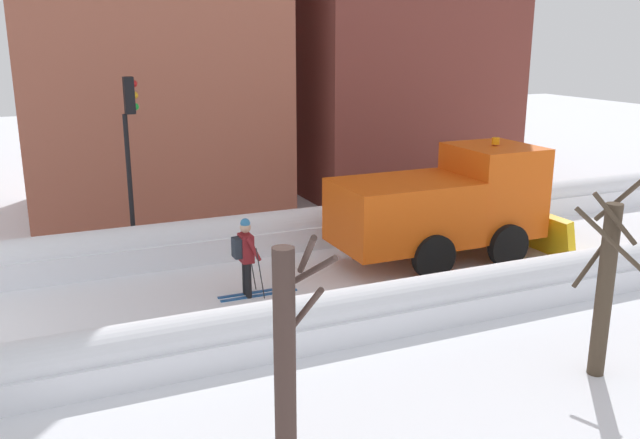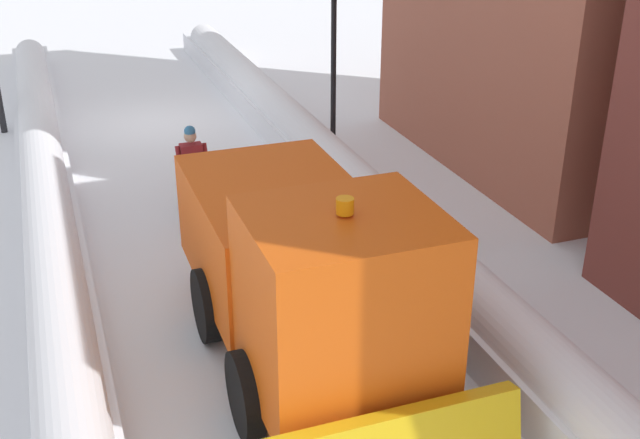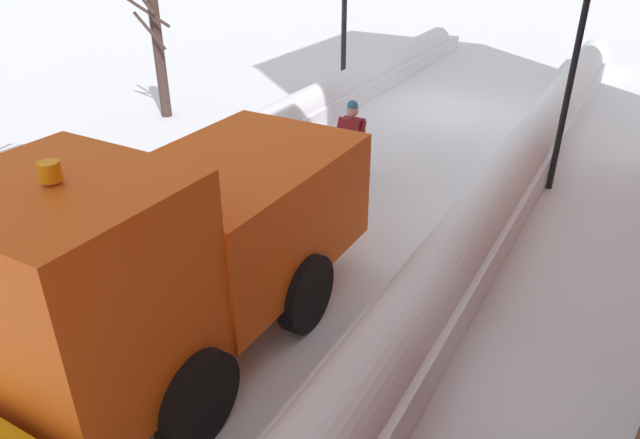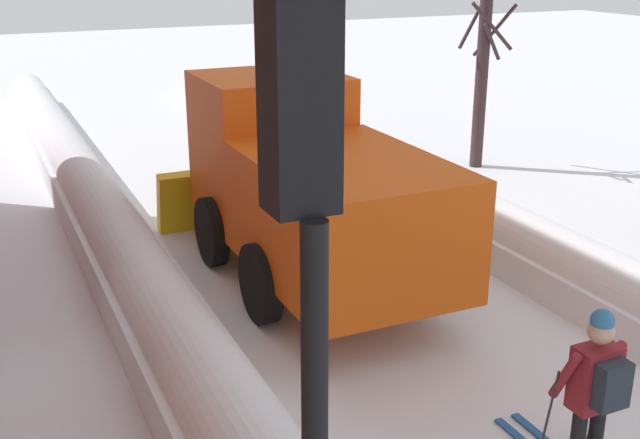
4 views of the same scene
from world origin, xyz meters
TOP-DOWN VIEW (x-y plane):
  - ground_plane at (0.00, 10.00)m, footprint 80.00×80.00m
  - snowbank_left at (-2.88, 10.00)m, footprint 1.10×36.00m
  - snowbank_right at (2.88, 10.00)m, footprint 1.10×36.00m
  - plow_truck at (-0.31, 11.52)m, footprint 3.20×5.98m
  - skier at (0.12, 5.96)m, footprint 0.62×1.80m
  - traffic_light_pole at (-3.50, 4.17)m, footprint 0.28×0.42m

SIDE VIEW (x-z plane):
  - ground_plane at x=0.00m, z-range 0.00..0.00m
  - snowbank_right at x=2.88m, z-range -0.08..0.88m
  - snowbank_left at x=-2.88m, z-range -0.06..1.01m
  - skier at x=0.12m, z-range 0.10..1.91m
  - plow_truck at x=-0.31m, z-range -0.08..3.04m
  - traffic_light_pole at x=-3.50m, z-range 0.93..5.61m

